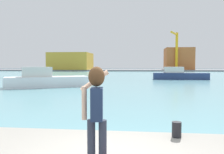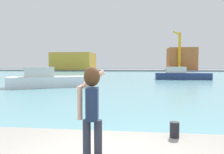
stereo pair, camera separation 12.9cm
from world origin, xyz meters
name	(u,v)px [view 1 (the left image)]	position (x,y,z in m)	size (l,w,h in m)	color
ground_plane	(134,75)	(0.00, 50.00, 0.00)	(220.00, 220.00, 0.00)	#334751
harbor_water	(134,75)	(0.00, 52.00, 0.01)	(140.00, 100.00, 0.02)	#6BA8B2
far_shore_dock	(135,70)	(0.00, 92.00, 0.27)	(140.00, 20.00, 0.55)	gray
person_photographer	(96,106)	(-0.10, -0.17, 1.60)	(0.53, 0.55, 1.74)	#2D3342
harbor_bollard	(177,130)	(1.57, 1.63, 0.72)	(0.23, 0.23, 0.38)	black
boat_moored	(46,80)	(-8.94, 18.84, 0.77)	(8.62, 6.09, 2.11)	white
boat_moored_2	(179,75)	(7.39, 33.47, 0.75)	(8.64, 1.91, 2.04)	navy
warehouse_left	(71,61)	(-26.89, 88.84, 4.02)	(16.42, 13.93, 6.94)	gold
warehouse_right	(179,59)	(17.77, 92.59, 4.99)	(11.01, 10.19, 8.89)	#B26633
port_crane	(176,48)	(15.61, 85.87, 9.18)	(4.05, 8.23, 14.46)	yellow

